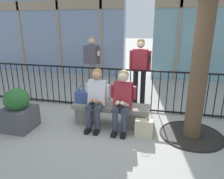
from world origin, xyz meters
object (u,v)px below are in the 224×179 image
stone_bench (111,113)px  bystander_at_railing (140,67)px  handbag_on_bench (84,97)px  seated_person_with_phone (96,97)px  planter (18,111)px  seated_person_companion (122,99)px  bystander_further_back (92,60)px  shopping_bag (144,128)px

stone_bench → bystander_at_railing: (0.42, 1.41, 0.73)m
handbag_on_bench → bystander_at_railing: (1.00, 1.42, 0.42)m
seated_person_with_phone → bystander_at_railing: 1.72m
bystander_at_railing → planter: (-2.18, -2.03, -0.61)m
stone_bench → handbag_on_bench: bearing=-179.0°
seated_person_companion → handbag_on_bench: (-0.85, 0.12, -0.07)m
bystander_further_back → planter: bystander_further_back is taller
bystander_further_back → planter: 2.86m
planter → handbag_on_bench: bearing=27.5°
seated_person_with_phone → bystander_further_back: bystander_further_back is taller
stone_bench → shopping_bag: size_ratio=3.65×
handbag_on_bench → bystander_at_railing: size_ratio=0.22×
shopping_bag → bystander_at_railing: bearing=100.1°
seated_person_with_phone → stone_bench: bearing=25.7°
stone_bench → seated_person_companion: (0.27, -0.13, 0.38)m
seated_person_companion → shopping_bag: bearing=-24.2°
handbag_on_bench → bystander_further_back: (-0.54, 2.11, 0.42)m
handbag_on_bench → bystander_at_railing: bystander_at_railing is taller
handbag_on_bench → seated_person_with_phone: bearing=-20.8°
seated_person_with_phone → bystander_at_railing: size_ratio=0.71×
handbag_on_bench → shopping_bag: (1.31, -0.33, -0.41)m
seated_person_companion → bystander_at_railing: bystander_at_railing is taller
stone_bench → seated_person_with_phone: 0.48m
shopping_bag → bystander_further_back: size_ratio=0.26×
handbag_on_bench → bystander_further_back: bystander_further_back is taller
stone_bench → seated_person_companion: size_ratio=1.32×
stone_bench → handbag_on_bench: size_ratio=4.18×
bystander_at_railing → bystander_further_back: size_ratio=1.00×
stone_bench → planter: (-1.76, -0.62, 0.12)m
stone_bench → seated_person_with_phone: bearing=-154.3°
handbag_on_bench → bystander_at_railing: 1.78m
stone_bench → planter: 1.87m
stone_bench → bystander_at_railing: size_ratio=0.94×
seated_person_companion → bystander_further_back: bystander_further_back is taller
handbag_on_bench → bystander_further_back: bearing=104.4°
stone_bench → shopping_bag: 0.81m
stone_bench → seated_person_with_phone: seated_person_with_phone is taller
seated_person_companion → bystander_further_back: (-1.39, 2.23, 0.35)m
planter → shopping_bag: bearing=6.6°
seated_person_companion → shopping_bag: size_ratio=2.77×
seated_person_companion → shopping_bag: (0.46, -0.21, -0.48)m
stone_bench → bystander_at_railing: bearing=73.4°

